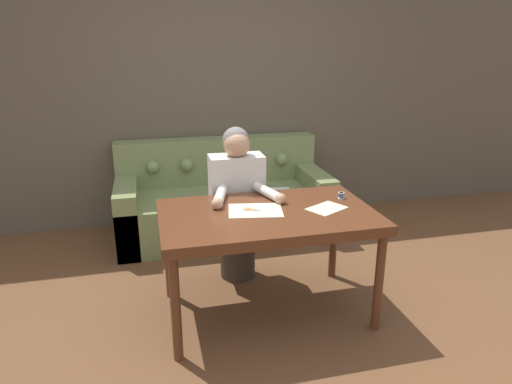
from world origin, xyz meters
TOP-DOWN VIEW (x-y plane):
  - ground_plane at (0.00, 0.00)m, footprint 16.00×16.00m
  - wall_back at (0.00, 1.99)m, footprint 8.00×0.06m
  - dining_table at (-0.04, 0.04)m, footprint 1.42×0.86m
  - couch at (-0.09, 1.54)m, footprint 2.03×0.92m
  - person at (-0.14, 0.59)m, footprint 0.52×0.62m
  - pattern_paper_main at (-0.12, 0.08)m, footprint 0.40×0.33m
  - pattern_paper_offcut at (0.36, 0.00)m, footprint 0.31×0.28m
  - scissors at (-0.13, 0.08)m, footprint 0.20×0.16m
  - thread_spool at (0.54, 0.17)m, footprint 0.04×0.04m

SIDE VIEW (x-z plane):
  - ground_plane at x=0.00m, z-range 0.00..0.00m
  - couch at x=-0.09m, z-range -0.14..0.76m
  - person at x=-0.14m, z-range 0.01..1.24m
  - dining_table at x=-0.04m, z-range 0.31..1.06m
  - pattern_paper_main at x=-0.12m, z-range 0.76..0.76m
  - pattern_paper_offcut at x=0.36m, z-range 0.76..0.76m
  - scissors at x=-0.13m, z-range 0.76..0.77m
  - thread_spool at x=0.54m, z-range 0.76..0.80m
  - wall_back at x=0.00m, z-range 0.00..2.60m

